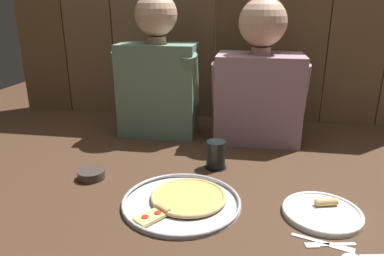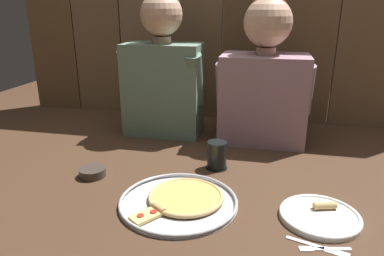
% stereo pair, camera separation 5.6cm
% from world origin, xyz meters
% --- Properties ---
extents(ground_plane, '(3.20, 3.20, 0.00)m').
position_xyz_m(ground_plane, '(0.00, 0.00, 0.00)').
color(ground_plane, '#422B1C').
extents(pizza_tray, '(0.36, 0.36, 0.03)m').
position_xyz_m(pizza_tray, '(0.01, -0.09, 0.01)').
color(pizza_tray, '#B2B2B7').
rests_on(pizza_tray, ground).
extents(dinner_plate, '(0.23, 0.23, 0.03)m').
position_xyz_m(dinner_plate, '(0.41, -0.09, 0.01)').
color(dinner_plate, white).
rests_on(dinner_plate, ground).
extents(drinking_glass, '(0.08, 0.08, 0.10)m').
position_xyz_m(drinking_glass, '(0.08, 0.18, 0.05)').
color(drinking_glass, black).
rests_on(drinking_glass, ground).
extents(dipping_bowl, '(0.09, 0.09, 0.03)m').
position_xyz_m(dipping_bowl, '(-0.34, 0.02, 0.02)').
color(dipping_bowl, '#3D332D').
rests_on(dipping_bowl, ground).
extents(table_fork, '(0.13, 0.04, 0.01)m').
position_xyz_m(table_fork, '(0.40, -0.23, 0.00)').
color(table_fork, silver).
rests_on(table_fork, ground).
extents(table_knife, '(0.15, 0.06, 0.01)m').
position_xyz_m(table_knife, '(0.39, -0.22, 0.00)').
color(table_knife, silver).
rests_on(table_knife, ground).
extents(table_spoon, '(0.14, 0.05, 0.01)m').
position_xyz_m(table_spoon, '(0.47, -0.26, 0.00)').
color(table_spoon, silver).
rests_on(table_spoon, ground).
extents(diner_left, '(0.38, 0.21, 0.64)m').
position_xyz_m(diner_left, '(-0.23, 0.52, 0.30)').
color(diner_left, slate).
rests_on(diner_left, ground).
extents(diner_right, '(0.40, 0.24, 0.62)m').
position_xyz_m(diner_right, '(0.23, 0.52, 0.29)').
color(diner_right, gray).
rests_on(diner_right, ground).
extents(wooden_backdrop_wall, '(2.19, 0.03, 1.20)m').
position_xyz_m(wooden_backdrop_wall, '(-0.00, 0.83, 0.60)').
color(wooden_backdrop_wall, brown).
rests_on(wooden_backdrop_wall, ground).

